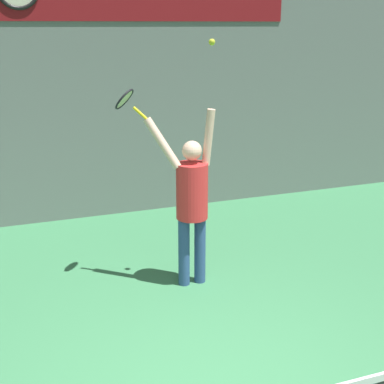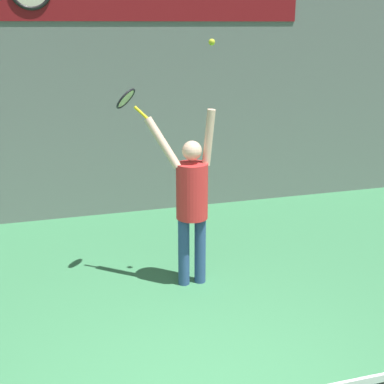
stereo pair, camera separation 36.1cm
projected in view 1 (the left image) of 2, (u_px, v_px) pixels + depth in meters
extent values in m
cube|color=slate|center=(93.00, 52.00, 7.74)|extent=(18.00, 0.10, 5.00)
cylinder|color=#2D4C7F|center=(184.00, 252.00, 6.10)|extent=(0.13, 0.13, 0.81)
cylinder|color=#2D4C7F|center=(200.00, 250.00, 6.16)|extent=(0.13, 0.13, 0.81)
cylinder|color=red|center=(192.00, 191.00, 5.91)|extent=(0.35, 0.35, 0.63)
sphere|color=beige|center=(192.00, 151.00, 5.77)|extent=(0.22, 0.22, 0.22)
cylinder|color=beige|center=(208.00, 138.00, 5.78)|extent=(0.17, 0.16, 0.62)
cylinder|color=beige|center=(163.00, 143.00, 5.75)|extent=(0.39, 0.34, 0.56)
cylinder|color=yellow|center=(140.00, 113.00, 5.73)|extent=(0.15, 0.12, 0.14)
torus|color=black|center=(124.00, 99.00, 5.74)|extent=(0.33, 0.35, 0.24)
cylinder|color=beige|center=(124.00, 99.00, 5.74)|extent=(0.27, 0.29, 0.19)
sphere|color=#CCDB2D|center=(212.00, 42.00, 5.41)|extent=(0.07, 0.07, 0.07)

